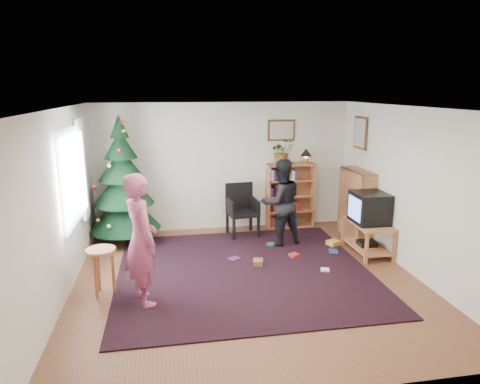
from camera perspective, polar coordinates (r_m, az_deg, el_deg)
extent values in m
plane|color=brown|center=(6.45, 0.98, -11.62)|extent=(5.00, 5.00, 0.00)
plane|color=white|center=(5.84, 1.08, 11.17)|extent=(5.00, 5.00, 0.00)
cube|color=silver|center=(8.43, -2.19, 3.37)|extent=(5.00, 0.02, 2.50)
cube|color=silver|center=(3.73, 8.42, -10.28)|extent=(5.00, 0.02, 2.50)
cube|color=silver|center=(6.08, -22.80, -1.75)|extent=(0.02, 5.00, 2.50)
cube|color=silver|center=(6.93, 21.77, 0.14)|extent=(0.02, 5.00, 2.50)
cube|color=black|center=(6.71, 0.49, -10.47)|extent=(3.80, 3.60, 0.02)
cube|color=silver|center=(6.59, -21.63, 1.72)|extent=(0.04, 1.20, 1.40)
cube|color=white|center=(7.26, -20.25, 2.86)|extent=(0.06, 0.35, 1.60)
cube|color=#4C3319|center=(8.54, 5.54, 8.19)|extent=(0.55, 0.03, 0.42)
cube|color=beige|center=(8.54, 5.54, 8.19)|extent=(0.47, 0.01, 0.34)
cube|color=#4C3319|center=(8.33, 15.79, 7.61)|extent=(0.03, 0.50, 0.60)
cube|color=beige|center=(8.33, 15.79, 7.61)|extent=(0.01, 0.42, 0.52)
cylinder|color=#3F2816|center=(8.20, -14.94, -5.54)|extent=(0.12, 0.12, 0.25)
cone|color=black|center=(8.05, -15.15, -2.26)|extent=(1.28, 1.28, 0.72)
cone|color=black|center=(7.95, -15.34, 0.76)|extent=(1.08, 1.08, 0.64)
cone|color=black|center=(7.87, -15.52, 3.59)|extent=(0.83, 0.83, 0.57)
cone|color=black|center=(7.82, -15.69, 6.16)|extent=(0.58, 0.58, 0.50)
cone|color=black|center=(7.79, -15.84, 8.50)|extent=(0.33, 0.33, 0.41)
cube|color=#A4673A|center=(8.68, 6.72, -0.46)|extent=(0.95, 0.30, 1.30)
cube|color=#A4673A|center=(8.55, 6.83, 3.67)|extent=(0.95, 0.30, 0.03)
cube|color=#A4673A|center=(8.24, 15.23, -1.63)|extent=(0.30, 0.95, 1.30)
cube|color=#A4673A|center=(8.10, 15.51, 2.71)|extent=(0.30, 0.95, 0.03)
cube|color=#A4673A|center=(7.56, 16.76, -4.04)|extent=(0.54, 0.98, 0.04)
cube|color=#A4673A|center=(7.16, 16.50, -7.35)|extent=(0.05, 0.05, 0.51)
cube|color=#A4673A|center=(7.38, 19.89, -6.98)|extent=(0.05, 0.05, 0.51)
cube|color=#A4673A|center=(7.94, 13.60, -5.08)|extent=(0.05, 0.05, 0.51)
cube|color=#A4673A|center=(8.14, 16.73, -4.82)|extent=(0.05, 0.05, 0.51)
cube|color=#A4673A|center=(7.69, 16.55, -6.95)|extent=(0.50, 0.94, 0.03)
cube|color=black|center=(7.68, 16.58, -6.57)|extent=(0.30, 0.25, 0.08)
cube|color=black|center=(7.49, 16.91, -2.01)|extent=(0.54, 0.59, 0.52)
cube|color=#5087DB|center=(7.37, 15.01, -2.13)|extent=(0.01, 0.46, 0.37)
cube|color=black|center=(8.14, 0.34, -2.84)|extent=(0.59, 0.59, 0.05)
cube|color=black|center=(8.30, 0.05, -0.56)|extent=(0.54, 0.11, 0.54)
cube|color=black|center=(7.95, -1.06, -4.94)|extent=(0.06, 0.06, 0.44)
cube|color=black|center=(8.03, 2.33, -4.75)|extent=(0.06, 0.06, 0.44)
cube|color=black|center=(8.40, -1.56, -3.91)|extent=(0.06, 0.06, 0.44)
cube|color=black|center=(8.48, 1.65, -3.74)|extent=(0.06, 0.06, 0.44)
cylinder|color=#A4673A|center=(6.08, -18.08, -7.42)|extent=(0.40, 0.40, 0.04)
cylinder|color=#A4673A|center=(6.18, -16.53, -10.25)|extent=(0.05, 0.05, 0.61)
cylinder|color=#A4673A|center=(6.33, -18.36, -9.83)|extent=(0.05, 0.05, 0.61)
cylinder|color=#A4673A|center=(6.10, -18.69, -10.74)|extent=(0.05, 0.05, 0.61)
imported|color=#AB4468|center=(5.63, -13.09, -6.22)|extent=(0.63, 0.75, 1.74)
imported|color=black|center=(7.61, 5.45, -1.42)|extent=(0.87, 0.74, 1.56)
imported|color=gray|center=(8.46, 5.58, 5.37)|extent=(0.49, 0.44, 0.49)
cylinder|color=#A57F33|center=(8.63, 8.76, 4.11)|extent=(0.09, 0.09, 0.09)
sphere|color=#FFD88C|center=(8.62, 8.78, 4.78)|extent=(0.09, 0.09, 0.09)
cone|color=black|center=(8.61, 8.80, 5.26)|extent=(0.22, 0.22, 0.15)
cube|color=#A51E19|center=(7.27, 7.23, -8.37)|extent=(0.20, 0.20, 0.08)
cube|color=navy|center=(7.59, 12.34, -7.62)|extent=(0.20, 0.20, 0.08)
cube|color=#1E592D|center=(7.72, 4.17, -6.96)|extent=(0.20, 0.20, 0.08)
cube|color=gold|center=(7.91, 12.35, -6.74)|extent=(0.20, 0.20, 0.08)
cube|color=brown|center=(6.91, 2.42, -9.48)|extent=(0.20, 0.20, 0.08)
cube|color=beige|center=(6.82, 11.27, -10.08)|extent=(0.20, 0.20, 0.08)
cube|color=#4C1959|center=(7.11, -0.80, -8.76)|extent=(0.20, 0.20, 0.08)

